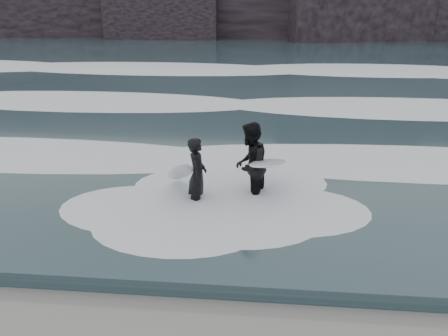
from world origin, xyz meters
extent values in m
cube|color=#293D42|center=(0.00, 29.00, 0.15)|extent=(90.00, 52.00, 0.30)
ellipsoid|color=white|center=(0.00, 9.00, 0.40)|extent=(60.00, 3.20, 0.20)
ellipsoid|color=white|center=(0.00, 16.00, 0.42)|extent=(60.00, 4.00, 0.24)
ellipsoid|color=white|center=(0.00, 25.00, 0.45)|extent=(60.00, 4.80, 0.30)
imported|color=black|center=(0.49, 6.40, 0.88)|extent=(0.49, 0.69, 1.76)
ellipsoid|color=white|center=(0.09, 6.45, 0.92)|extent=(1.09, 1.97, 1.14)
imported|color=black|center=(1.66, 6.85, 1.01)|extent=(0.95, 1.12, 2.01)
ellipsoid|color=white|center=(2.08, 6.85, 1.08)|extent=(1.17, 2.34, 0.68)
camera|label=1|loc=(2.15, -3.94, 4.93)|focal=40.00mm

